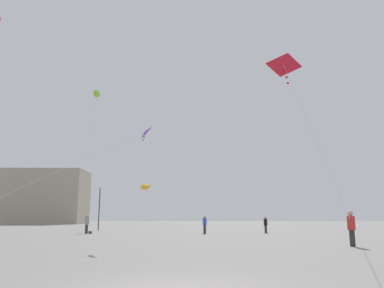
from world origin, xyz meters
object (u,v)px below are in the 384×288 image
(person_in_black, at_px, (266,224))
(kite_violet_diamond, at_px, (144,133))
(kite_crimson_delta, at_px, (286,70))
(person_in_blue, at_px, (205,224))
(lamppost_east, at_px, (100,200))
(person_in_grey, at_px, (87,223))
(person_in_red, at_px, (351,227))
(building_left_hall, at_px, (42,197))
(handbag_beside_flyer, at_px, (90,232))
(kite_lime_diamond, at_px, (97,97))
(kite_amber_diamond, at_px, (145,186))

(person_in_black, xyz_separation_m, kite_violet_diamond, (-10.21, -14.14, 6.07))
(kite_crimson_delta, bearing_deg, person_in_black, 82.41)
(person_in_blue, relative_size, lamppost_east, 0.32)
(person_in_grey, height_order, kite_crimson_delta, kite_crimson_delta)
(person_in_red, xyz_separation_m, building_left_hall, (-45.59, 69.94, 5.31))
(person_in_blue, relative_size, kite_crimson_delta, 0.26)
(kite_crimson_delta, relative_size, building_left_hall, 0.32)
(person_in_red, relative_size, handbag_beside_flyer, 5.83)
(person_in_blue, distance_m, kite_lime_diamond, 17.50)
(person_in_black, bearing_deg, lamppost_east, -169.66)
(kite_violet_diamond, height_order, kite_lime_diamond, kite_lime_diamond)
(kite_crimson_delta, distance_m, lamppost_east, 34.12)
(kite_lime_diamond, distance_m, building_left_hall, 59.35)
(kite_crimson_delta, xyz_separation_m, kite_amber_diamond, (-10.07, 31.53, -2.22))
(person_in_red, height_order, person_in_blue, person_in_red)
(building_left_hall, bearing_deg, kite_violet_diamond, -63.02)
(lamppost_east, bearing_deg, building_left_hall, 119.50)
(person_in_blue, xyz_separation_m, handbag_beside_flyer, (-10.79, -0.39, -0.81))
(person_in_black, height_order, person_in_blue, person_in_blue)
(person_in_grey, height_order, building_left_hall, building_left_hall)
(person_in_red, xyz_separation_m, person_in_blue, (-7.49, 15.99, -0.09))
(lamppost_east, bearing_deg, kite_crimson_delta, -63.24)
(kite_lime_diamond, height_order, handbag_beside_flyer, kite_lime_diamond)
(person_in_black, height_order, kite_violet_diamond, kite_violet_diamond)
(handbag_beside_flyer, bearing_deg, lamppost_east, 99.86)
(person_in_red, distance_m, kite_lime_diamond, 28.89)
(person_in_grey, xyz_separation_m, person_in_black, (17.19, 1.92, -0.12))
(person_in_blue, distance_m, kite_crimson_delta, 23.02)
(kite_amber_diamond, xyz_separation_m, building_left_hall, (-30.97, 44.30, 1.07))
(kite_lime_diamond, relative_size, kite_amber_diamond, 1.25)
(person_in_black, relative_size, person_in_red, 0.86)
(person_in_blue, height_order, lamppost_east, lamppost_east)
(kite_crimson_delta, xyz_separation_m, building_left_hall, (-41.04, 75.83, -1.15))
(kite_lime_diamond, relative_size, handbag_beside_flyer, 42.25)
(person_in_black, bearing_deg, person_in_blue, -135.58)
(kite_crimson_delta, bearing_deg, person_in_grey, 123.36)
(person_in_blue, height_order, kite_amber_diamond, kite_amber_diamond)
(building_left_hall, height_order, handbag_beside_flyer, building_left_hall)
(person_in_blue, relative_size, kite_lime_diamond, 0.13)
(kite_violet_diamond, relative_size, kite_lime_diamond, 0.72)
(kite_amber_diamond, bearing_deg, person_in_black, -31.98)
(person_in_grey, bearing_deg, person_in_black, -110.61)
(person_in_red, height_order, building_left_hall, building_left_hall)
(building_left_hall, relative_size, lamppost_east, 3.98)
(kite_crimson_delta, bearing_deg, kite_lime_diamond, 121.48)
(person_in_grey, xyz_separation_m, kite_amber_diamond, (4.02, 10.14, 4.27))
(kite_violet_diamond, distance_m, building_left_hall, 74.80)
(kite_lime_diamond, xyz_separation_m, lamppost_east, (-0.93, 6.86, -10.61))
(lamppost_east, bearing_deg, person_in_black, -20.73)
(person_in_red, relative_size, kite_amber_diamond, 0.17)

